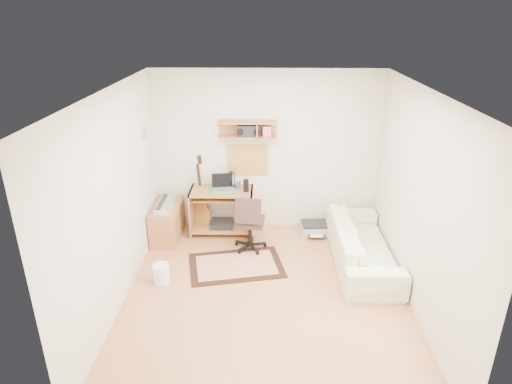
{
  "coord_description": "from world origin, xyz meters",
  "views": [
    {
      "loc": [
        -0.02,
        -4.76,
        3.41
      ],
      "look_at": [
        -0.15,
        1.05,
        1.0
      ],
      "focal_mm": 31.04,
      "sensor_mm": 36.0,
      "label": 1
    }
  ],
  "objects_px": {
    "task_chair": "(250,222)",
    "sofa": "(363,238)",
    "desk": "(222,211)",
    "printer": "(315,228)",
    "cabinet": "(167,221)"
  },
  "relations": [
    {
      "from": "sofa",
      "to": "desk",
      "type": "bearing_deg",
      "value": 66.77
    },
    {
      "from": "task_chair",
      "to": "cabinet",
      "type": "height_order",
      "value": "task_chair"
    },
    {
      "from": "cabinet",
      "to": "printer",
      "type": "bearing_deg",
      "value": 4.29
    },
    {
      "from": "desk",
      "to": "printer",
      "type": "relative_size",
      "value": 2.24
    },
    {
      "from": "cabinet",
      "to": "sofa",
      "type": "xyz_separation_m",
      "value": [
        2.96,
        -0.72,
        0.12
      ]
    },
    {
      "from": "desk",
      "to": "cabinet",
      "type": "xyz_separation_m",
      "value": [
        -0.86,
        -0.18,
        -0.1
      ]
    },
    {
      "from": "desk",
      "to": "printer",
      "type": "height_order",
      "value": "desk"
    },
    {
      "from": "cabinet",
      "to": "sofa",
      "type": "bearing_deg",
      "value": -13.74
    },
    {
      "from": "desk",
      "to": "printer",
      "type": "xyz_separation_m",
      "value": [
        1.51,
        0.0,
        -0.29
      ]
    },
    {
      "from": "task_chair",
      "to": "desk",
      "type": "bearing_deg",
      "value": 137.22
    },
    {
      "from": "task_chair",
      "to": "sofa",
      "type": "xyz_separation_m",
      "value": [
        1.62,
        -0.36,
        -0.07
      ]
    },
    {
      "from": "task_chair",
      "to": "sofa",
      "type": "bearing_deg",
      "value": -6.89
    },
    {
      "from": "cabinet",
      "to": "task_chair",
      "type": "bearing_deg",
      "value": -15.06
    },
    {
      "from": "desk",
      "to": "printer",
      "type": "bearing_deg",
      "value": 0.07
    },
    {
      "from": "printer",
      "to": "cabinet",
      "type": "bearing_deg",
      "value": -178.95
    }
  ]
}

